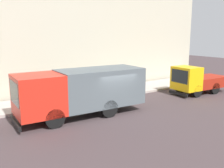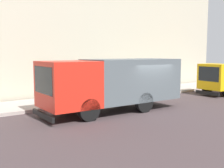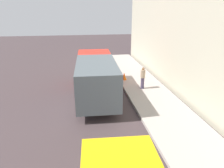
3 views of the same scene
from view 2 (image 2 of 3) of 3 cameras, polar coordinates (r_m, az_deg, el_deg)
The scene contains 6 objects.
ground at distance 15.47m, azimuth 7.26°, elevation -5.27°, with size 80.00×80.00×0.00m, color #403335.
sidewalk at distance 19.02m, azimuth -2.59°, elevation -2.76°, with size 3.32×30.00×0.18m, color #AA9F97.
building_facade at distance 20.71m, azimuth -6.13°, elevation 12.46°, with size 0.50×30.00×10.63m, color #BAB49B.
large_utility_truck at distance 14.64m, azimuth 0.16°, elevation 0.52°, with size 2.82×7.90×2.79m.
pedestrian_walking at distance 17.40m, azimuth -8.62°, elevation -0.43°, with size 0.50×0.50×1.69m.
traffic_cone_orange at distance 15.66m, azimuth -14.26°, elevation -3.45°, with size 0.44×0.44×0.62m, color orange.
Camera 2 is at (-10.83, 10.60, 3.12)m, focal length 44.33 mm.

